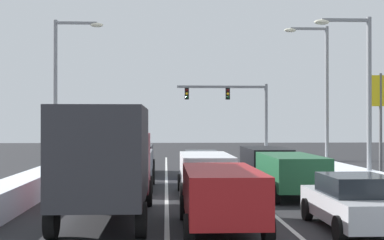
# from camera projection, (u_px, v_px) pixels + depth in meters

# --- Properties ---
(ground_plane) EXTENTS (120.00, 120.00, 0.00)m
(ground_plane) POSITION_uv_depth(u_px,v_px,m) (207.00, 193.00, 22.87)
(ground_plane) COLOR #28282B
(lane_stripe_between_right_lane_and_center_lane) EXTENTS (0.14, 41.07, 0.01)m
(lane_stripe_between_right_lane_and_center_lane) POSITION_uv_depth(u_px,v_px,m) (236.00, 183.00, 26.68)
(lane_stripe_between_right_lane_and_center_lane) COLOR silver
(lane_stripe_between_right_lane_and_center_lane) RESTS_ON ground
(lane_stripe_between_center_lane_and_left_lane) EXTENTS (0.14, 41.07, 0.01)m
(lane_stripe_between_center_lane_and_left_lane) POSITION_uv_depth(u_px,v_px,m) (166.00, 183.00, 26.52)
(lane_stripe_between_center_lane_and_left_lane) COLOR silver
(lane_stripe_between_center_lane_and_left_lane) RESTS_ON ground
(snow_bank_right_shoulder) EXTENTS (1.82, 41.07, 0.75)m
(snow_bank_right_shoulder) POSITION_uv_depth(u_px,v_px,m) (344.00, 175.00, 26.93)
(snow_bank_right_shoulder) COLOR silver
(snow_bank_right_shoulder) RESTS_ON ground
(snow_bank_left_shoulder) EXTENTS (1.26, 41.07, 0.91)m
(snow_bank_left_shoulder) POSITION_uv_depth(u_px,v_px,m) (56.00, 175.00, 26.27)
(snow_bank_left_shoulder) COLOR silver
(snow_bank_left_shoulder) RESTS_ON ground
(sedan_silver_right_lane_nearest) EXTENTS (2.00, 4.50, 1.51)m
(sedan_silver_right_lane_nearest) POSITION_uv_depth(u_px,v_px,m) (354.00, 202.00, 14.91)
(sedan_silver_right_lane_nearest) COLOR #B7BABF
(sedan_silver_right_lane_nearest) RESTS_ON ground
(suv_green_right_lane_second) EXTENTS (2.16, 4.90, 1.67)m
(suv_green_right_lane_second) POSITION_uv_depth(u_px,v_px,m) (291.00, 172.00, 21.47)
(suv_green_right_lane_second) COLOR #1E5633
(suv_green_right_lane_second) RESTS_ON ground
(suv_black_right_lane_third) EXTENTS (2.16, 4.90, 1.67)m
(suv_black_right_lane_third) POSITION_uv_depth(u_px,v_px,m) (265.00, 161.00, 27.81)
(suv_black_right_lane_third) COLOR black
(suv_black_right_lane_third) RESTS_ON ground
(suv_red_center_lane_nearest) EXTENTS (2.16, 4.90, 1.67)m
(suv_red_center_lane_nearest) POSITION_uv_depth(u_px,v_px,m) (221.00, 193.00, 14.86)
(suv_red_center_lane_nearest) COLOR maroon
(suv_red_center_lane_nearest) RESTS_ON ground
(suv_white_center_lane_second) EXTENTS (2.16, 4.90, 1.67)m
(suv_white_center_lane_second) POSITION_uv_depth(u_px,v_px,m) (206.00, 171.00, 21.91)
(suv_white_center_lane_second) COLOR silver
(suv_white_center_lane_second) RESTS_ON ground
(sedan_navy_center_lane_third) EXTENTS (2.00, 4.50, 1.51)m
(sedan_navy_center_lane_third) POSITION_uv_depth(u_px,v_px,m) (201.00, 165.00, 28.27)
(sedan_navy_center_lane_third) COLOR navy
(sedan_navy_center_lane_third) RESTS_ON ground
(box_truck_left_lane_nearest) EXTENTS (2.53, 7.20, 3.36)m
(box_truck_left_lane_nearest) POSITION_uv_depth(u_px,v_px,m) (107.00, 157.00, 16.25)
(box_truck_left_lane_nearest) COLOR maroon
(box_truck_left_lane_nearest) RESTS_ON ground
(suv_gray_left_lane_second) EXTENTS (2.16, 4.90, 1.67)m
(suv_gray_left_lane_second) POSITION_uv_depth(u_px,v_px,m) (130.00, 166.00, 24.31)
(suv_gray_left_lane_second) COLOR slate
(suv_gray_left_lane_second) RESTS_ON ground
(suv_charcoal_left_lane_third) EXTENTS (2.16, 4.90, 1.67)m
(suv_charcoal_left_lane_third) POSITION_uv_depth(u_px,v_px,m) (135.00, 156.00, 31.61)
(suv_charcoal_left_lane_third) COLOR #38383D
(suv_charcoal_left_lane_third) RESTS_ON ground
(traffic_light_gantry) EXTENTS (7.54, 0.47, 6.20)m
(traffic_light_gantry) POSITION_uv_depth(u_px,v_px,m) (238.00, 104.00, 45.47)
(traffic_light_gantry) COLOR slate
(traffic_light_gantry) RESTS_ON ground
(street_lamp_right_mid) EXTENTS (2.66, 0.36, 7.79)m
(street_lamp_right_mid) POSITION_uv_depth(u_px,v_px,m) (361.00, 85.00, 25.11)
(street_lamp_right_mid) COLOR gray
(street_lamp_right_mid) RESTS_ON ground
(street_lamp_right_far) EXTENTS (2.66, 0.36, 8.70)m
(street_lamp_right_far) POSITION_uv_depth(u_px,v_px,m) (321.00, 86.00, 32.58)
(street_lamp_right_far) COLOR gray
(street_lamp_right_far) RESTS_ON ground
(street_lamp_left_mid) EXTENTS (2.66, 0.36, 8.43)m
(street_lamp_left_mid) POSITION_uv_depth(u_px,v_px,m) (62.00, 84.00, 29.23)
(street_lamp_left_mid) COLOR gray
(street_lamp_left_mid) RESTS_ON ground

